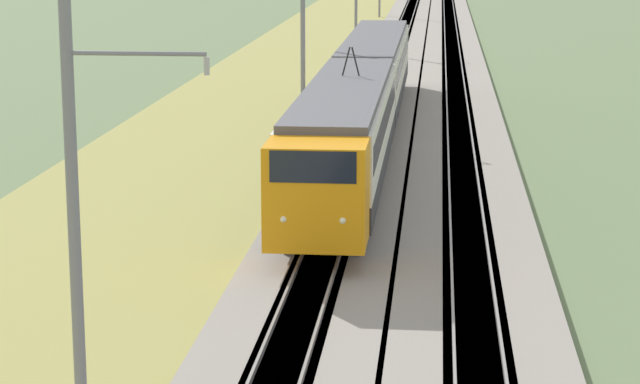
# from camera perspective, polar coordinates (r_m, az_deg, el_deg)

# --- Properties ---
(ballast_main) EXTENTS (240.00, 4.40, 0.30)m
(ballast_main) POSITION_cam_1_polar(r_m,az_deg,el_deg) (62.66, 2.41, 3.41)
(ballast_main) COLOR gray
(ballast_main) RESTS_ON ground
(ballast_adjacent) EXTENTS (240.00, 4.40, 0.30)m
(ballast_adjacent) POSITION_cam_1_polar(r_m,az_deg,el_deg) (62.58, 6.32, 3.33)
(ballast_adjacent) COLOR gray
(ballast_adjacent) RESTS_ON ground
(track_main) EXTENTS (240.00, 1.57, 0.45)m
(track_main) POSITION_cam_1_polar(r_m,az_deg,el_deg) (62.66, 2.41, 3.42)
(track_main) COLOR #4C4238
(track_main) RESTS_ON ground
(track_adjacent) EXTENTS (240.00, 1.57, 0.45)m
(track_adjacent) POSITION_cam_1_polar(r_m,az_deg,el_deg) (62.58, 6.32, 3.34)
(track_adjacent) COLOR #4C4238
(track_adjacent) RESTS_ON ground
(grass_verge) EXTENTS (240.00, 11.03, 0.12)m
(grass_verge) POSITION_cam_1_polar(r_m,az_deg,el_deg) (63.37, -3.60, 3.41)
(grass_verge) COLOR #99934C
(grass_verge) RESTS_ON ground
(passenger_train) EXTENTS (41.64, 2.92, 5.21)m
(passenger_train) POSITION_cam_1_polar(r_m,az_deg,el_deg) (53.80, 1.93, 4.44)
(passenger_train) COLOR orange
(passenger_train) RESTS_ON ground
(catenary_mast_near) EXTENTS (0.22, 2.56, 8.45)m
(catenary_mast_near) POSITION_cam_1_polar(r_m,az_deg,el_deg) (22.16, -11.02, -1.96)
(catenary_mast_near) COLOR slate
(catenary_mast_near) RESTS_ON ground
(catenary_mast_mid) EXTENTS (0.22, 2.56, 8.54)m
(catenary_mast_mid) POSITION_cam_1_polar(r_m,az_deg,el_deg) (58.00, -0.73, 6.95)
(catenary_mast_mid) COLOR slate
(catenary_mast_mid) RESTS_ON ground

